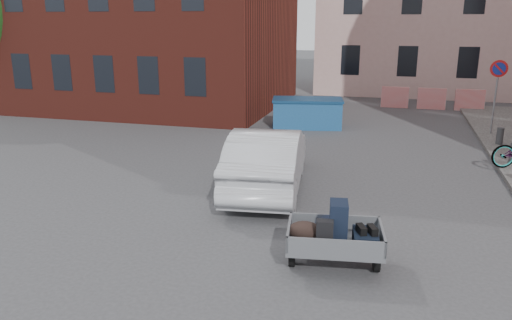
% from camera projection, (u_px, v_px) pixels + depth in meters
% --- Properties ---
extents(ground, '(120.00, 120.00, 0.00)m').
position_uv_depth(ground, '(268.00, 213.00, 11.13)').
color(ground, '#38383A').
rests_on(ground, ground).
extents(far_building, '(6.00, 6.00, 8.00)m').
position_uv_depth(far_building, '(74.00, 21.00, 35.63)').
color(far_building, maroon).
rests_on(far_building, ground).
extents(no_parking_sign, '(0.60, 0.09, 2.65)m').
position_uv_depth(no_parking_sign, '(497.00, 82.00, 17.79)').
color(no_parking_sign, gray).
rests_on(no_parking_sign, sidewalk).
extents(barriers, '(4.70, 0.18, 1.00)m').
position_uv_depth(barriers, '(432.00, 99.00, 23.78)').
color(barriers, red).
rests_on(barriers, ground).
extents(trailer, '(1.74, 1.90, 1.20)m').
position_uv_depth(trailer, '(334.00, 236.00, 8.48)').
color(trailer, black).
rests_on(trailer, ground).
extents(dumpster, '(2.96, 1.92, 1.15)m').
position_uv_depth(dumpster, '(307.00, 113.00, 19.77)').
color(dumpster, '#1D538D').
rests_on(dumpster, ground).
extents(silver_car, '(2.28, 4.96, 1.58)m').
position_uv_depth(silver_car, '(267.00, 159.00, 12.48)').
color(silver_car, '#B5B7BD').
rests_on(silver_car, ground).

